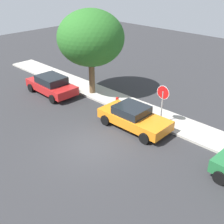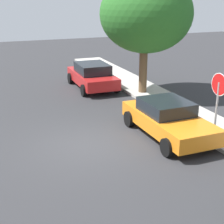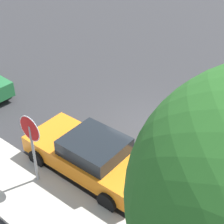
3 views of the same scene
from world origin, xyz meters
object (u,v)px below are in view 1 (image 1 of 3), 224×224
at_px(stop_sign, 163,98).
at_px(parked_car_red, 51,85).
at_px(street_tree_near_corner, 91,38).
at_px(fire_hydrant, 117,102).
at_px(parked_car_orange, 134,117).

xyz_separation_m(stop_sign, parked_car_red, (-8.68, -1.89, -1.02)).
distance_m(stop_sign, street_tree_near_corner, 7.02).
relative_size(stop_sign, parked_car_red, 0.58).
distance_m(stop_sign, parked_car_red, 8.94).
xyz_separation_m(parked_car_red, fire_hydrant, (5.07, 1.84, -0.38)).
bearing_deg(stop_sign, parked_car_red, -167.74).
relative_size(parked_car_orange, fire_hydrant, 6.16).
xyz_separation_m(stop_sign, fire_hydrant, (-3.61, -0.05, -1.40)).
distance_m(stop_sign, parked_car_orange, 2.04).
height_order(stop_sign, street_tree_near_corner, street_tree_near_corner).
distance_m(stop_sign, fire_hydrant, 3.87).
bearing_deg(street_tree_near_corner, parked_car_orange, -18.02).
bearing_deg(fire_hydrant, parked_car_red, -160.06).
bearing_deg(parked_car_red, street_tree_near_corner, 47.15).
relative_size(stop_sign, street_tree_near_corner, 0.41).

